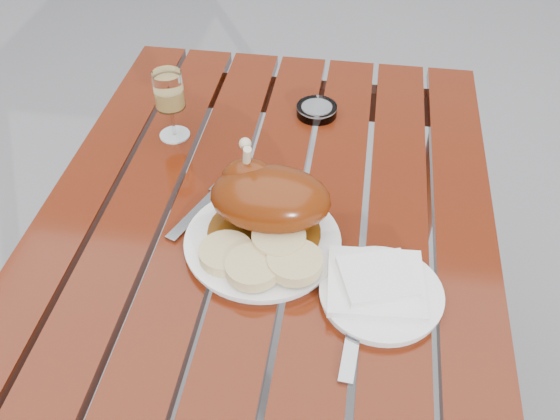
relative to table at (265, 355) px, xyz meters
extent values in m
cube|color=#621C0B|center=(0.00, 0.00, 0.00)|extent=(0.80, 1.20, 0.75)
cylinder|color=white|center=(0.01, -0.04, 0.38)|extent=(0.28, 0.28, 0.02)
cylinder|color=#5E310A|center=(0.01, -0.02, 0.39)|extent=(0.19, 0.19, 0.00)
ellipsoid|color=maroon|center=(0.02, 0.00, 0.45)|extent=(0.20, 0.13, 0.10)
ellipsoid|color=maroon|center=(-0.02, 0.03, 0.46)|extent=(0.09, 0.06, 0.08)
cylinder|color=#C6B28C|center=(-0.03, 0.03, 0.48)|extent=(0.03, 0.05, 0.11)
cylinder|color=#E2D18A|center=(-0.04, -0.09, 0.40)|extent=(0.09, 0.09, 0.02)
cylinder|color=#E2D18A|center=(0.01, -0.11, 0.41)|extent=(0.09, 0.09, 0.02)
cylinder|color=#E2D18A|center=(0.07, -0.10, 0.41)|extent=(0.09, 0.09, 0.02)
cylinder|color=#E2D18A|center=(0.04, -0.05, 0.41)|extent=(0.09, 0.09, 0.02)
cylinder|color=#E4BF68|center=(-0.22, 0.25, 0.45)|extent=(0.08, 0.08, 0.14)
cylinder|color=white|center=(0.21, -0.12, 0.38)|extent=(0.19, 0.19, 0.02)
cube|color=white|center=(0.20, -0.11, 0.40)|extent=(0.16, 0.15, 0.01)
cylinder|color=#B2B7BC|center=(0.06, 0.36, 0.39)|extent=(0.11, 0.11, 0.02)
cube|color=gray|center=(-0.12, 0.03, 0.38)|extent=(0.08, 0.17, 0.01)
cube|color=gray|center=(0.17, -0.17, 0.38)|extent=(0.04, 0.22, 0.01)
camera|label=1|loc=(0.15, -0.75, 1.13)|focal=40.00mm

